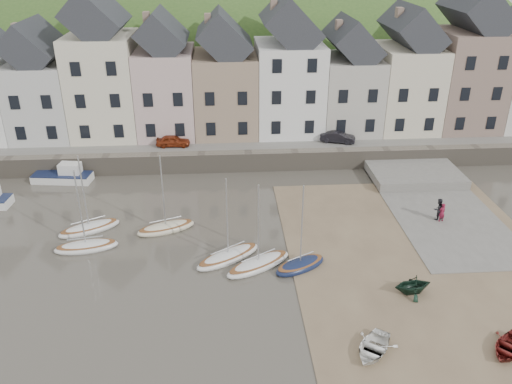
{
  "coord_description": "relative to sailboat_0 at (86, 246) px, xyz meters",
  "views": [
    {
      "loc": [
        -2.3,
        -28.35,
        19.87
      ],
      "look_at": [
        0.0,
        6.0,
        3.0
      ],
      "focal_mm": 36.59,
      "sensor_mm": 36.0,
      "label": 1
    }
  ],
  "objects": [
    {
      "name": "sailboat_2",
      "position": [
        5.38,
        2.29,
        -0.0
      ],
      "size": [
        4.67,
        2.98,
        6.32
      ],
      "color": "beige",
      "rests_on": "ground"
    },
    {
      "name": "hillside",
      "position": [
        7.16,
        56.32,
        -18.26
      ],
      "size": [
        134.4,
        84.0,
        84.0
      ],
      "color": "#375923",
      "rests_on": "ground"
    },
    {
      "name": "rowboat_green",
      "position": [
        21.24,
        -6.5,
        0.42
      ],
      "size": [
        2.63,
        2.36,
        1.24
      ],
      "primitive_type": "imported",
      "rotation": [
        0.0,
        0.0,
        -1.42
      ],
      "color": "black",
      "rests_on": "beach"
    },
    {
      "name": "sailboat_4",
      "position": [
        9.97,
        -1.94,
        -0.0
      ],
      "size": [
        5.02,
        4.06,
        6.32
      ],
      "color": "white",
      "rests_on": "ground"
    },
    {
      "name": "townhouse_terrace",
      "position": [
        13.92,
        20.32,
        7.06
      ],
      "size": [
        61.05,
        8.0,
        13.93
      ],
      "color": "white",
      "rests_on": "quay_land"
    },
    {
      "name": "sailboat_0",
      "position": [
        0.0,
        0.0,
        0.0
      ],
      "size": [
        4.6,
        2.25,
        6.32
      ],
      "color": "white",
      "rests_on": "ground"
    },
    {
      "name": "quay_street",
      "position": [
        12.16,
        16.82,
        1.29
      ],
      "size": [
        70.0,
        7.0,
        0.1
      ],
      "primitive_type": "cube",
      "color": "slate",
      "rests_on": "quay_land"
    },
    {
      "name": "slipway",
      "position": [
        27.16,
        4.32,
        -0.2
      ],
      "size": [
        8.0,
        18.0,
        0.12
      ],
      "primitive_type": "cube",
      "color": "slate",
      "rests_on": "ground"
    },
    {
      "name": "sailboat_1",
      "position": [
        -0.35,
        2.61,
        -0.0
      ],
      "size": [
        4.77,
        3.44,
        6.32
      ],
      "color": "white",
      "rests_on": "ground"
    },
    {
      "name": "sailboat_5",
      "position": [
        14.73,
        -3.31,
        0.0
      ],
      "size": [
        4.08,
        3.16,
        6.32
      ],
      "color": "#141E40",
      "rests_on": "ground"
    },
    {
      "name": "person_dark",
      "position": [
        26.29,
        2.47,
        0.73
      ],
      "size": [
        1.02,
        0.91,
        1.75
      ],
      "primitive_type": "imported",
      "rotation": [
        0.0,
        0.0,
        3.48
      ],
      "color": "black",
      "rests_on": "slipway"
    },
    {
      "name": "beach",
      "position": [
        23.16,
        -3.68,
        -0.23
      ],
      "size": [
        18.0,
        26.0,
        0.06
      ],
      "primitive_type": "cube",
      "color": "brown",
      "rests_on": "ground"
    },
    {
      "name": "car_right",
      "position": [
        21.15,
        15.82,
        1.9
      ],
      "size": [
        3.6,
        2.18,
        1.12
      ],
      "primitive_type": "imported",
      "rotation": [
        0.0,
        0.0,
        1.26
      ],
      "color": "black",
      "rests_on": "quay_street"
    },
    {
      "name": "quay_land",
      "position": [
        12.16,
        28.32,
        0.49
      ],
      "size": [
        90.0,
        30.0,
        1.5
      ],
      "primitive_type": "cube",
      "color": "#375923",
      "rests_on": "ground"
    },
    {
      "name": "rowboat_red",
      "position": [
        24.66,
        -11.83,
        0.1
      ],
      "size": [
        3.53,
        3.49,
        0.6
      ],
      "primitive_type": "imported",
      "rotation": [
        0.0,
        0.0,
        -0.82
      ],
      "color": "maroon",
      "rests_on": "beach"
    },
    {
      "name": "motorboat_2",
      "position": [
        -4.52,
        11.78,
        0.32
      ],
      "size": [
        5.43,
        2.4,
        1.7
      ],
      "color": "white",
      "rests_on": "ground"
    },
    {
      "name": "rowboat_white",
      "position": [
        17.44,
        -11.41,
        0.11
      ],
      "size": [
        3.49,
        3.69,
        0.62
      ],
      "primitive_type": "imported",
      "rotation": [
        0.0,
        0.0,
        -0.62
      ],
      "color": "white",
      "rests_on": "beach"
    },
    {
      "name": "ground",
      "position": [
        12.16,
        -3.68,
        -0.26
      ],
      "size": [
        160.0,
        160.0,
        0.0
      ],
      "primitive_type": "plane",
      "color": "#423D34",
      "rests_on": "ground"
    },
    {
      "name": "seawall",
      "position": [
        12.16,
        13.32,
        0.64
      ],
      "size": [
        70.0,
        1.2,
        1.8
      ],
      "primitive_type": "cube",
      "color": "slate",
      "rests_on": "ground"
    },
    {
      "name": "sailboat_3",
      "position": [
        11.97,
        -3.0,
        -0.0
      ],
      "size": [
        5.03,
        3.93,
        6.32
      ],
      "color": "white",
      "rests_on": "ground"
    },
    {
      "name": "person_red",
      "position": [
        26.47,
        2.13,
        0.62
      ],
      "size": [
        0.64,
        0.51,
        1.52
      ],
      "primitive_type": "imported",
      "rotation": [
        0.0,
        0.0,
        3.44
      ],
      "color": "maroon",
      "rests_on": "slipway"
    },
    {
      "name": "car_left",
      "position": [
        5.02,
        15.82,
        1.89
      ],
      "size": [
        3.28,
        1.42,
        1.1
      ],
      "primitive_type": "imported",
      "rotation": [
        0.0,
        0.0,
        1.53
      ],
      "color": "maroon",
      "rests_on": "quay_street"
    }
  ]
}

